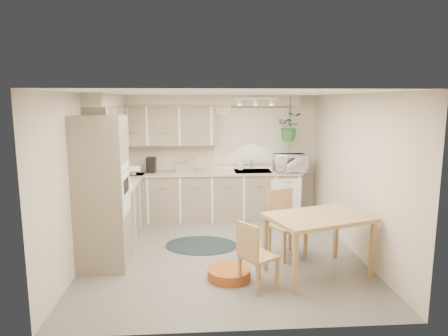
{
  "coord_description": "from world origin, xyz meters",
  "views": [
    {
      "loc": [
        -0.38,
        -5.77,
        2.29
      ],
      "look_at": [
        0.06,
        0.55,
        1.22
      ],
      "focal_mm": 32.0,
      "sensor_mm": 36.0,
      "label": 1
    }
  ],
  "objects_px": {
    "braided_rug": "(201,245)",
    "microwave": "(290,161)",
    "chair_back": "(288,224)",
    "dining_table": "(318,245)",
    "pet_bed": "(229,274)",
    "chair_left": "(259,254)"
  },
  "relations": [
    {
      "from": "braided_rug",
      "to": "microwave",
      "type": "bearing_deg",
      "value": 38.18
    },
    {
      "from": "chair_back",
      "to": "braided_rug",
      "type": "distance_m",
      "value": 1.46
    },
    {
      "from": "dining_table",
      "to": "braided_rug",
      "type": "xyz_separation_m",
      "value": [
        -1.53,
        1.17,
        -0.4
      ]
    },
    {
      "from": "braided_rug",
      "to": "pet_bed",
      "type": "relative_size",
      "value": 2.06
    },
    {
      "from": "dining_table",
      "to": "microwave",
      "type": "bearing_deg",
      "value": 85.36
    },
    {
      "from": "microwave",
      "to": "dining_table",
      "type": "bearing_deg",
      "value": -95.87
    },
    {
      "from": "microwave",
      "to": "braided_rug",
      "type": "bearing_deg",
      "value": -143.05
    },
    {
      "from": "chair_left",
      "to": "pet_bed",
      "type": "distance_m",
      "value": 0.56
    },
    {
      "from": "pet_bed",
      "to": "microwave",
      "type": "bearing_deg",
      "value": 61.77
    },
    {
      "from": "dining_table",
      "to": "chair_back",
      "type": "distance_m",
      "value": 0.7
    },
    {
      "from": "chair_left",
      "to": "chair_back",
      "type": "height_order",
      "value": "chair_back"
    },
    {
      "from": "microwave",
      "to": "pet_bed",
      "type": "bearing_deg",
      "value": -119.46
    },
    {
      "from": "microwave",
      "to": "chair_left",
      "type": "bearing_deg",
      "value": -111.39
    },
    {
      "from": "microwave",
      "to": "chair_back",
      "type": "bearing_deg",
      "value": -105.09
    },
    {
      "from": "chair_back",
      "to": "braided_rug",
      "type": "height_order",
      "value": "chair_back"
    },
    {
      "from": "chair_left",
      "to": "microwave",
      "type": "relative_size",
      "value": 1.41
    },
    {
      "from": "chair_left",
      "to": "microwave",
      "type": "height_order",
      "value": "microwave"
    },
    {
      "from": "chair_left",
      "to": "microwave",
      "type": "xyz_separation_m",
      "value": [
        1.05,
        2.86,
        0.72
      ]
    },
    {
      "from": "chair_left",
      "to": "pet_bed",
      "type": "height_order",
      "value": "chair_left"
    },
    {
      "from": "chair_left",
      "to": "microwave",
      "type": "distance_m",
      "value": 3.13
    },
    {
      "from": "chair_left",
      "to": "microwave",
      "type": "bearing_deg",
      "value": 126.56
    },
    {
      "from": "pet_bed",
      "to": "microwave",
      "type": "xyz_separation_m",
      "value": [
        1.39,
        2.59,
        1.08
      ]
    }
  ]
}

